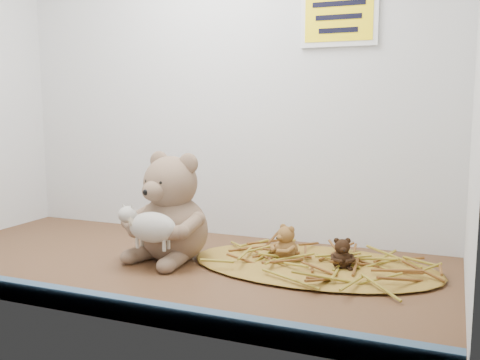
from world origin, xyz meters
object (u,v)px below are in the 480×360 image
at_px(mini_teddy_tan, 286,241).
at_px(toy_lamb, 152,227).
at_px(mini_teddy_brown, 342,252).
at_px(main_teddy, 173,206).

bearing_deg(mini_teddy_tan, toy_lamb, -114.53).
relative_size(mini_teddy_tan, mini_teddy_brown, 1.21).
relative_size(main_teddy, mini_teddy_tan, 3.10).
bearing_deg(mini_teddy_brown, mini_teddy_tan, 152.38).
distance_m(main_teddy, mini_teddy_tan, 0.27).
bearing_deg(toy_lamb, mini_teddy_brown, 20.14).
distance_m(mini_teddy_tan, mini_teddy_brown, 0.13).
height_order(toy_lamb, mini_teddy_brown, toy_lamb).
relative_size(main_teddy, mini_teddy_brown, 3.75).
distance_m(main_teddy, mini_teddy_brown, 0.38).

